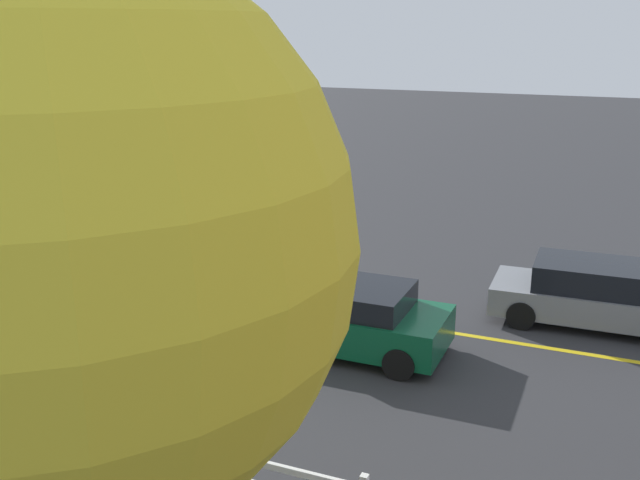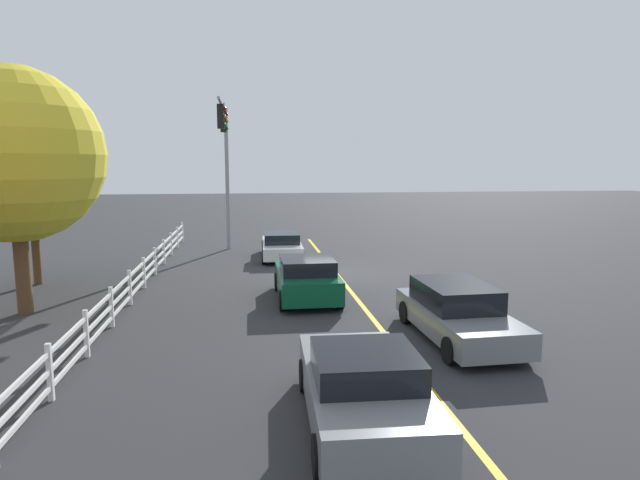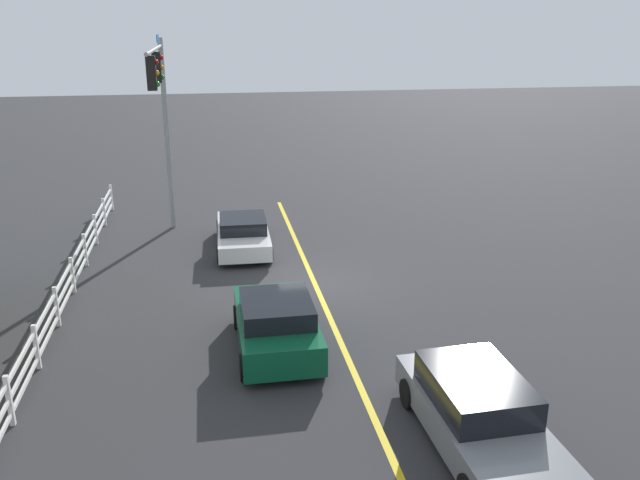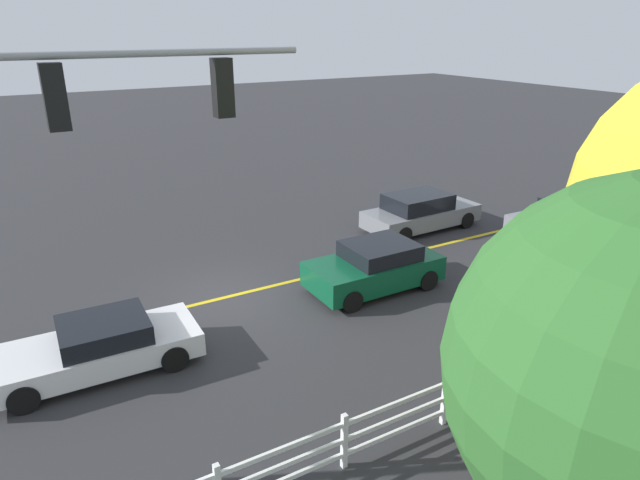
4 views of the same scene
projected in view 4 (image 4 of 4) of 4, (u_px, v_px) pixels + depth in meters
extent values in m
plane|color=#2D2D30|center=(225.00, 298.00, 16.36)|extent=(120.00, 120.00, 0.00)
cube|color=gold|center=(339.00, 270.00, 18.23)|extent=(28.00, 0.16, 0.01)
cylinder|color=gray|center=(92.00, 55.00, 8.42)|extent=(6.97, 0.12, 0.12)
cube|color=black|center=(55.00, 97.00, 8.35)|extent=(0.32, 0.28, 1.00)
sphere|color=red|center=(50.00, 75.00, 8.36)|extent=(0.17, 0.17, 0.17)
sphere|color=orange|center=(54.00, 96.00, 8.48)|extent=(0.17, 0.17, 0.17)
sphere|color=#148C19|center=(57.00, 117.00, 8.59)|extent=(0.17, 0.17, 0.17)
cube|color=black|center=(223.00, 88.00, 9.60)|extent=(0.32, 0.28, 1.00)
sphere|color=red|center=(218.00, 68.00, 9.61)|extent=(0.17, 0.17, 0.17)
sphere|color=orange|center=(220.00, 87.00, 9.72)|extent=(0.17, 0.17, 0.17)
sphere|color=#148C19|center=(221.00, 106.00, 9.84)|extent=(0.17, 0.17, 0.17)
cube|color=#0C4C2D|center=(374.00, 271.00, 16.74)|extent=(4.03, 1.93, 0.74)
cube|color=black|center=(380.00, 251.00, 16.61)|extent=(2.03, 1.73, 0.48)
cylinder|color=black|center=(352.00, 301.00, 15.47)|extent=(0.64, 0.22, 0.64)
cylinder|color=black|center=(320.00, 277.00, 16.92)|extent=(0.64, 0.22, 0.64)
cylinder|color=black|center=(428.00, 280.00, 16.75)|extent=(0.64, 0.22, 0.64)
cylinder|color=black|center=(392.00, 260.00, 18.20)|extent=(0.64, 0.22, 0.64)
cube|color=slate|center=(421.00, 216.00, 21.73)|extent=(4.73, 2.00, 0.64)
cube|color=black|center=(418.00, 202.00, 21.39)|extent=(2.46, 1.75, 0.59)
cylinder|color=black|center=(436.00, 209.00, 23.28)|extent=(0.65, 0.24, 0.64)
cylinder|color=black|center=(466.00, 220.00, 21.90)|extent=(0.65, 0.24, 0.64)
cylinder|color=black|center=(375.00, 222.00, 21.72)|extent=(0.65, 0.24, 0.64)
cylinder|color=black|center=(404.00, 235.00, 20.34)|extent=(0.65, 0.24, 0.64)
cube|color=silver|center=(96.00, 352.00, 12.75)|extent=(4.65, 1.94, 0.56)
cube|color=black|center=(104.00, 330.00, 12.66)|extent=(1.97, 1.69, 0.46)
cylinder|color=black|center=(23.00, 399.00, 11.42)|extent=(0.65, 0.24, 0.64)
cylinder|color=black|center=(20.00, 358.00, 12.81)|extent=(0.65, 0.24, 0.64)
cylinder|color=black|center=(174.00, 358.00, 12.82)|extent=(0.65, 0.24, 0.64)
cylinder|color=black|center=(157.00, 326.00, 14.21)|extent=(0.65, 0.24, 0.64)
cube|color=slate|center=(565.00, 222.00, 20.88)|extent=(4.48, 2.07, 0.72)
cube|color=black|center=(572.00, 206.00, 20.76)|extent=(1.83, 1.79, 0.48)
cylinder|color=black|center=(556.00, 243.00, 19.57)|extent=(0.65, 0.24, 0.64)
cylinder|color=black|center=(517.00, 228.00, 21.06)|extent=(0.65, 0.24, 0.64)
cylinder|color=black|center=(612.00, 229.00, 20.89)|extent=(0.65, 0.24, 0.64)
cylinder|color=black|center=(571.00, 216.00, 22.38)|extent=(0.65, 0.24, 0.64)
cube|color=white|center=(595.00, 337.00, 13.21)|extent=(0.10, 0.10, 1.15)
cube|color=white|center=(527.00, 365.00, 12.11)|extent=(0.10, 0.10, 1.15)
cube|color=white|center=(445.00, 399.00, 11.00)|extent=(0.10, 0.10, 1.15)
cube|color=white|center=(344.00, 441.00, 9.90)|extent=(0.10, 0.10, 1.15)
cube|color=white|center=(490.00, 366.00, 11.42)|extent=(26.00, 0.06, 0.09)
cube|color=white|center=(488.00, 381.00, 11.54)|extent=(26.00, 0.06, 0.09)
cube|color=white|center=(486.00, 393.00, 11.66)|extent=(26.00, 0.06, 0.09)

